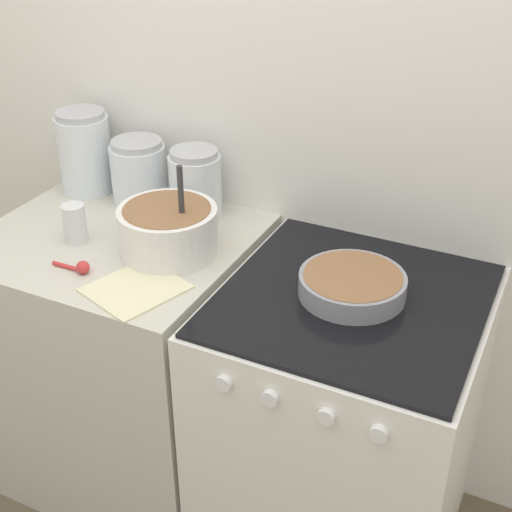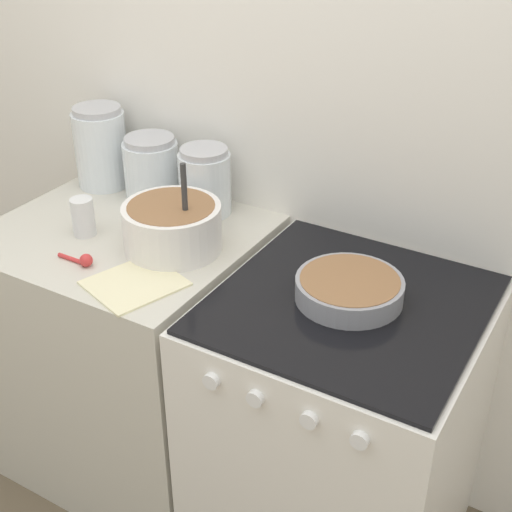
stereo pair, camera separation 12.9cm
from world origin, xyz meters
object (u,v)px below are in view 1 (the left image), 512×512
at_px(stove, 342,428).
at_px(storage_jar_right, 195,187).
at_px(mixing_bowl, 168,228).
at_px(baking_pan, 352,284).
at_px(tin_can, 75,223).
at_px(storage_jar_middle, 139,176).
at_px(storage_jar_left, 85,157).

relative_size(stove, storage_jar_right, 4.25).
bearing_deg(mixing_bowl, storage_jar_right, 102.06).
relative_size(mixing_bowl, storage_jar_right, 1.32).
height_order(mixing_bowl, baking_pan, mixing_bowl).
distance_m(stove, tin_can, 0.96).
height_order(stove, storage_jar_right, storage_jar_right).
bearing_deg(storage_jar_right, mixing_bowl, -77.94).
bearing_deg(storage_jar_middle, baking_pan, -15.93).
distance_m(storage_jar_middle, storage_jar_right, 0.20).
bearing_deg(mixing_bowl, baking_pan, 1.52).
height_order(baking_pan, storage_jar_left, storage_jar_left).
bearing_deg(mixing_bowl, storage_jar_middle, 136.90).
bearing_deg(tin_can, storage_jar_middle, 86.58).
height_order(storage_jar_middle, tin_can, storage_jar_middle).
bearing_deg(stove, tin_can, -175.29).
bearing_deg(storage_jar_middle, stove, -16.47).
xyz_separation_m(stove, mixing_bowl, (-0.54, -0.00, 0.52)).
distance_m(mixing_bowl, tin_can, 0.28).
bearing_deg(tin_can, storage_jar_left, 121.67).
bearing_deg(stove, storage_jar_middle, 163.53).
bearing_deg(storage_jar_right, storage_jar_left, 180.00).
height_order(mixing_bowl, tin_can, mixing_bowl).
relative_size(storage_jar_middle, storage_jar_right, 0.98).
bearing_deg(storage_jar_middle, storage_jar_left, 180.00).
xyz_separation_m(storage_jar_middle, tin_can, (-0.02, -0.30, -0.03)).
bearing_deg(tin_can, storage_jar_right, 53.63).
xyz_separation_m(baking_pan, tin_can, (-0.80, -0.08, 0.03)).
distance_m(mixing_bowl, storage_jar_left, 0.52).
distance_m(baking_pan, tin_can, 0.81).
height_order(mixing_bowl, storage_jar_middle, mixing_bowl).
bearing_deg(baking_pan, storage_jar_right, 158.92).
distance_m(stove, storage_jar_middle, 0.98).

